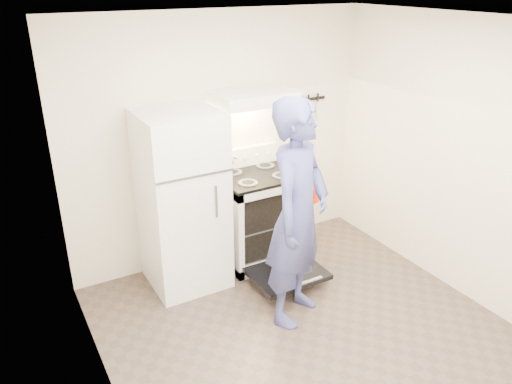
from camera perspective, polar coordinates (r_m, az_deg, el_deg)
floor at (r=4.28m, az=7.51°, el=-17.04°), size 3.60×3.60×0.00m
back_wall at (r=5.03m, az=-4.01°, el=5.91°), size 3.20×0.02×2.50m
refrigerator at (r=4.67m, az=-8.42°, el=-1.04°), size 0.70×0.70×1.70m
stove_body at (r=5.16m, az=0.11°, el=-3.04°), size 0.76×0.65×0.92m
cooktop at (r=4.97m, az=0.12°, el=1.86°), size 0.76×0.65×0.03m
backsplash at (r=5.16m, az=-1.45°, el=4.07°), size 0.76×0.07×0.20m
oven_door at (r=4.89m, az=3.60°, el=-9.27°), size 0.70×0.54×0.04m
oven_rack at (r=5.17m, az=0.11°, el=-3.23°), size 0.60×0.52×0.01m
range_hood at (r=4.80m, az=-0.33°, el=10.78°), size 0.76×0.50×0.12m
knife_strip at (r=5.46m, az=6.11°, el=10.50°), size 0.40×0.02×0.03m
pizza_stone at (r=5.10m, az=-0.34°, el=-3.45°), size 0.32×0.32×0.02m
tea_kettle at (r=4.93m, az=-3.76°, el=3.73°), size 0.25×0.21×0.31m
utensil_jar at (r=4.85m, az=4.36°, el=2.64°), size 0.10×0.10×0.13m
person at (r=4.10m, az=4.80°, el=-2.61°), size 0.85×0.77×1.95m
dutch_oven at (r=4.47m, az=5.65°, el=-0.06°), size 0.34×0.27×0.22m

